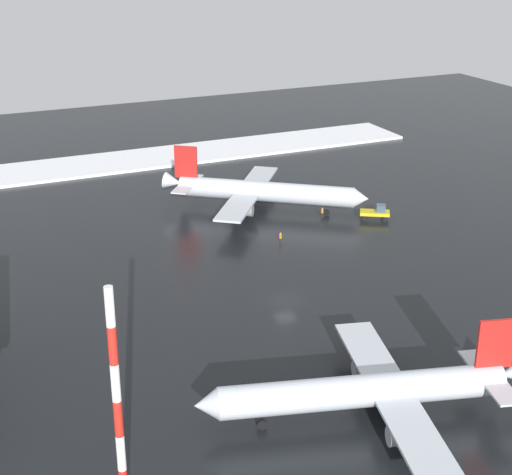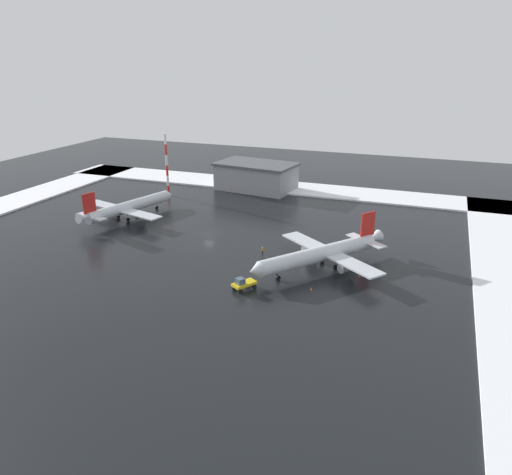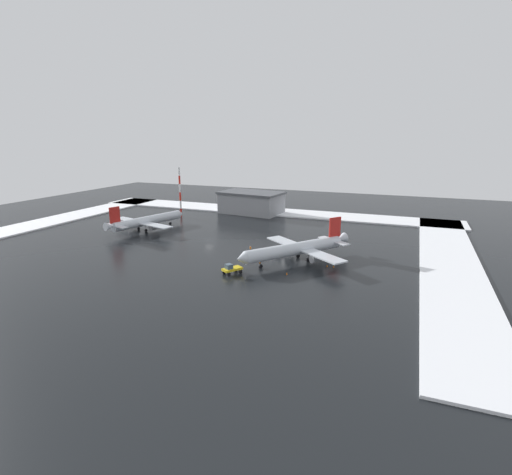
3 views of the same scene
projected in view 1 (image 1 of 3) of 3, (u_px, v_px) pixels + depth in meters
name	position (u px, v px, depth m)	size (l,w,h in m)	color
ground_plane	(286.00, 300.00, 97.31)	(240.00, 240.00, 0.00)	black
snow_bank_left	(135.00, 160.00, 153.90)	(14.00, 116.00, 0.48)	white
airplane_distant_tail	(261.00, 191.00, 126.29)	(25.28, 28.75, 10.06)	silver
airplane_parked_portside	(371.00, 390.00, 72.74)	(26.58, 31.64, 9.55)	silver
pushback_tug	(376.00, 212.00, 123.14)	(4.28, 5.07, 2.50)	gold
ground_crew_beside_wing	(322.00, 212.00, 124.00)	(0.36, 0.36, 1.71)	black
ground_crew_by_nose_gear	(280.00, 237.00, 114.02)	(0.36, 0.36, 1.71)	black
antenna_mast	(117.00, 401.00, 59.72)	(0.70, 0.70, 19.25)	red
traffic_cone_near_nose	(249.00, 193.00, 134.81)	(0.36, 0.36, 0.55)	orange
traffic_cone_mid_line	(316.00, 199.00, 132.05)	(0.36, 0.36, 0.55)	orange
traffic_cone_wingtip_side	(244.00, 191.00, 136.10)	(0.36, 0.36, 0.55)	orange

